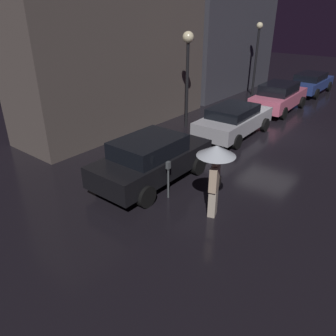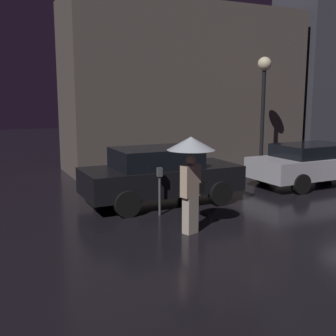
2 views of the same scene
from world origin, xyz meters
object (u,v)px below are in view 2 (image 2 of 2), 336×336
object	(u,v)px
parked_car_black	(160,174)
street_lamp_near	(264,86)
parked_car_silver	(314,163)
pedestrian_with_umbrella	(191,158)
parking_meter	(160,186)

from	to	relation	value
parked_car_black	street_lamp_near	size ratio (longest dim) A/B	1.00
parked_car_silver	street_lamp_near	xyz separation A→B (m)	(-0.30, 2.40, 2.54)
street_lamp_near	parked_car_black	bearing A→B (deg)	-155.28
pedestrian_with_umbrella	parking_meter	world-z (taller)	pedestrian_with_umbrella
parked_car_silver	parking_meter	world-z (taller)	parked_car_silver
parking_meter	street_lamp_near	xyz separation A→B (m)	(5.80, 3.53, 2.53)
parked_car_black	parking_meter	xyz separation A→B (m)	(-0.50, -1.10, -0.06)
parked_car_black	pedestrian_with_umbrella	bearing A→B (deg)	-100.02
parked_car_black	pedestrian_with_umbrella	xyz separation A→B (m)	(-0.47, -2.64, 0.83)
parked_car_silver	street_lamp_near	world-z (taller)	street_lamp_near
pedestrian_with_umbrella	street_lamp_near	size ratio (longest dim) A/B	0.48
parking_meter	street_lamp_near	world-z (taller)	street_lamp_near
pedestrian_with_umbrella	parking_meter	bearing A→B (deg)	-107.57
parked_car_black	parked_car_silver	size ratio (longest dim) A/B	0.96
parked_car_silver	pedestrian_with_umbrella	world-z (taller)	pedestrian_with_umbrella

